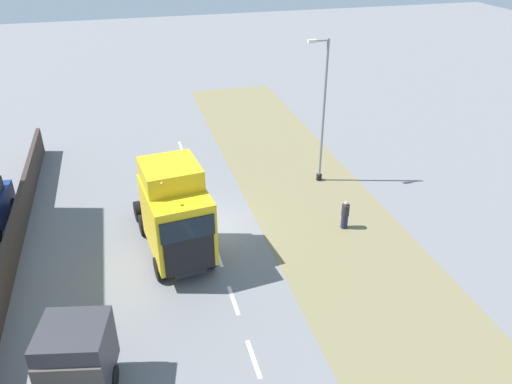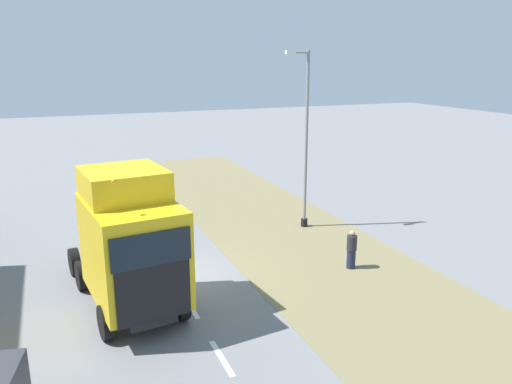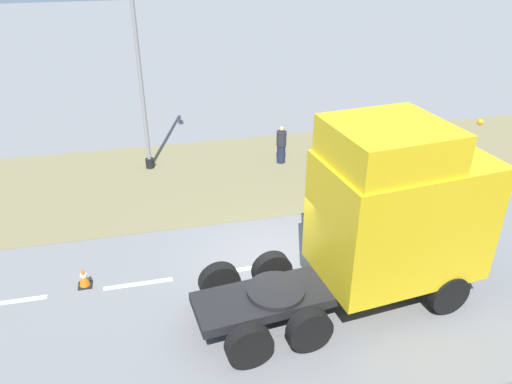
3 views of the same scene
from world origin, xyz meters
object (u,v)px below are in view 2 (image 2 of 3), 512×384
Objects in this scene: lorry_cab at (130,244)px; lamp_post at (305,148)px; pedestrian at (351,250)px; traffic_cone_lead at (151,227)px.

lorry_cab is 0.88× the size of lamp_post.
pedestrian is at bearing 83.23° from lamp_post.
lorry_cab is at bearing 31.23° from lamp_post.
pedestrian reaches higher than traffic_cone_lead.
traffic_cone_lead is (6.97, -2.00, -3.58)m from lamp_post.
pedestrian is (-8.37, -0.29, -1.59)m from lorry_cab.
lamp_post reaches higher than pedestrian.
lorry_cab is 8.52m from pedestrian.
lamp_post is 8.08m from traffic_cone_lead.
lamp_post is at bearing -155.32° from lorry_cab.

